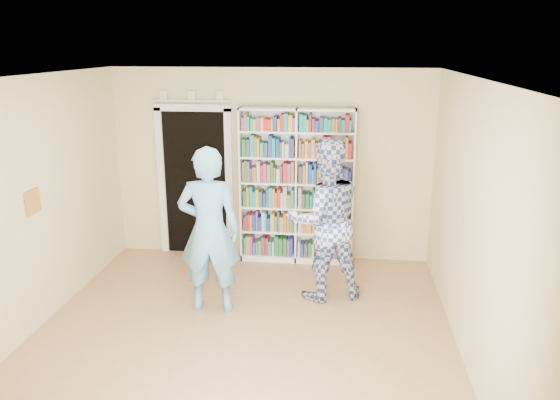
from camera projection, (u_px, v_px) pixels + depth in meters
name	position (u px, v px, depth m)	size (l,w,h in m)	color
floor	(240.00, 342.00, 5.70)	(5.00, 5.00, 0.00)	#A4754F
ceiling	(233.00, 78.00, 4.95)	(5.00, 5.00, 0.00)	white
wall_back	(271.00, 165.00, 7.71)	(4.50, 4.50, 0.00)	beige
wall_left	(21.00, 212.00, 5.58)	(5.00, 5.00, 0.00)	beige
wall_right	(474.00, 228.00, 5.07)	(5.00, 5.00, 0.00)	beige
bookshelf	(297.00, 186.00, 7.59)	(1.58, 0.30, 2.18)	white
doorway	(195.00, 175.00, 7.86)	(1.10, 0.08, 2.43)	black
wall_art	(33.00, 202.00, 5.75)	(0.03, 0.25, 0.25)	brown
man_blue	(209.00, 231.00, 6.17)	(0.71, 0.46, 1.94)	#66A9E4
man_plaid	(325.00, 221.00, 6.50)	(0.95, 0.74, 1.95)	#2C4489
paper_sheet	(336.00, 225.00, 6.31)	(0.21, 0.01, 0.29)	white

